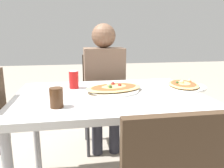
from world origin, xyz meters
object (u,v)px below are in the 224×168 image
object	(u,v)px
chair_far_seated	(103,95)
soda_can	(74,80)
pizza_second	(183,85)
person_seated	(104,78)
pizza_main	(114,88)
dining_table	(109,105)
drink_glass	(56,98)

from	to	relation	value
chair_far_seated	soda_can	xyz separation A→B (m)	(-0.28, -0.56, 0.28)
soda_can	pizza_second	xyz separation A→B (m)	(0.78, -0.11, -0.05)
chair_far_seated	person_seated	xyz separation A→B (m)	(-0.00, -0.12, 0.20)
pizza_main	pizza_second	bearing A→B (deg)	2.09
chair_far_seated	pizza_second	xyz separation A→B (m)	(0.50, -0.66, 0.24)
dining_table	pizza_second	size ratio (longest dim) A/B	3.32
pizza_main	dining_table	bearing A→B (deg)	-123.23
pizza_main	chair_far_seated	bearing A→B (deg)	89.31
dining_table	drink_glass	xyz separation A→B (m)	(-0.31, -0.22, 0.13)
soda_can	drink_glass	bearing A→B (deg)	-102.28
pizza_main	pizza_second	xyz separation A→B (m)	(0.51, 0.02, -0.00)
chair_far_seated	person_seated	distance (m)	0.23
person_seated	pizza_main	world-z (taller)	person_seated
drink_glass	pizza_main	bearing A→B (deg)	38.42
chair_far_seated	person_seated	bearing A→B (deg)	90.00
person_seated	drink_glass	distance (m)	0.93
pizza_second	pizza_main	bearing A→B (deg)	-177.91
dining_table	person_seated	world-z (taller)	person_seated
dining_table	pizza_main	bearing A→B (deg)	56.77
dining_table	chair_far_seated	world-z (taller)	chair_far_seated
dining_table	soda_can	bearing A→B (deg)	139.73
soda_can	dining_table	bearing A→B (deg)	-40.27
soda_can	pizza_second	distance (m)	0.79
dining_table	chair_far_seated	distance (m)	0.76
dining_table	drink_glass	size ratio (longest dim) A/B	11.27
dining_table	chair_far_seated	xyz separation A→B (m)	(0.05, 0.75, -0.14)
dining_table	person_seated	xyz separation A→B (m)	(0.05, 0.63, 0.06)
chair_far_seated	dining_table	bearing A→B (deg)	86.14
chair_far_seated	pizza_main	distance (m)	0.72
person_seated	pizza_main	xyz separation A→B (m)	(-0.01, -0.57, 0.04)
dining_table	soda_can	world-z (taller)	soda_can
person_seated	pizza_second	bearing A→B (deg)	132.63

